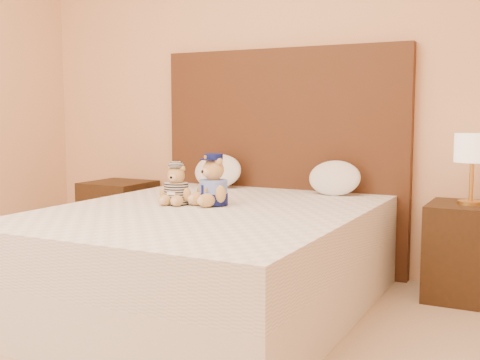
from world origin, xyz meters
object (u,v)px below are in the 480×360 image
Objects in this scene: bed at (209,258)px; lamp at (473,152)px; nightstand_right at (468,252)px; pillow_right at (335,176)px; nightstand_left at (119,218)px; teddy_prisoner at (176,184)px; pillow_left at (218,169)px; teddy_police at (213,180)px.

lamp reaches higher than bed.
pillow_right reaches higher than nightstand_right.
pillow_right is at bearing 62.23° from bed.
teddy_prisoner is at bearing -36.77° from nightstand_left.
pillow_left is (-1.66, 0.03, 0.40)m from nightstand_right.
pillow_left is (-0.41, 0.83, 0.40)m from bed.
teddy_police is 0.86m from pillow_right.
nightstand_left is 2.41× the size of teddy_prisoner.
teddy_prisoner is at bearing -152.80° from nightstand_right.
nightstand_left is at bearing 147.38° from bed.
nightstand_right is at bearing -2.11° from pillow_right.
teddy_police reaches higher than nightstand_right.
pillow_right is (1.69, 0.03, 0.39)m from nightstand_left.
teddy_prisoner reaches higher than nightstand_left.
teddy_police is at bearing -123.06° from pillow_right.
lamp is (-0.00, 0.00, 0.57)m from nightstand_right.
pillow_left is at bearing 116.07° from bed.
nightstand_left is 1.73m from pillow_right.
bed and nightstand_right have the same top height.
nightstand_right is (2.50, 0.00, 0.00)m from nightstand_left.
teddy_police reaches higher than pillow_right.
teddy_police is 0.80× the size of pillow_left.
nightstand_left is at bearing 137.31° from teddy_prisoner.
lamp is at bearing 32.62° from bed.
pillow_right is (0.84, 0.00, -0.01)m from pillow_left.
pillow_right is (0.47, 0.72, -0.02)m from teddy_police.
pillow_left reaches higher than bed.
nightstand_left is at bearing -177.96° from pillow_left.
bed is 5.59× the size of pillow_left.
nightstand_left is 2.50m from nightstand_right.
pillow_left is at bearing 178.96° from lamp.
bed is 1.48m from nightstand_right.
pillow_left is (-1.66, 0.03, -0.17)m from lamp.
teddy_police is at bearing 105.76° from bed.
nightstand_right is 1.54× the size of pillow_left.
lamp is 1.68m from teddy_prisoner.
teddy_police reaches higher than nightstand_left.
teddy_police is (-1.28, -0.69, -0.16)m from lamp.
lamp is 1.75× the size of teddy_prisoner.
bed is 0.43m from teddy_police.
bed is 5.00× the size of lamp.
teddy_prisoner is at bearing 170.51° from bed.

